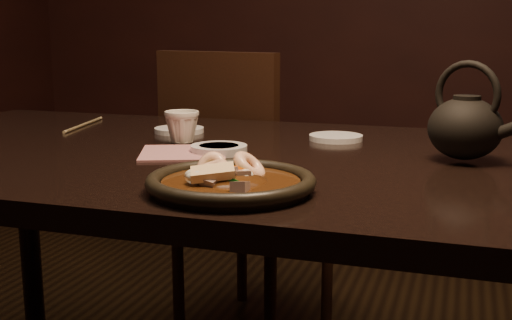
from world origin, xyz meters
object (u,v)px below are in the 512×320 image
(table, at_px, (198,186))
(plate, at_px, (231,183))
(teapot, at_px, (466,125))
(tea_cup, at_px, (182,126))
(chair, at_px, (241,188))

(table, bearing_deg, plate, -58.54)
(plate, relative_size, teapot, 1.41)
(tea_cup, height_order, teapot, teapot)
(table, distance_m, chair, 0.69)
(teapot, bearing_deg, chair, 161.79)
(table, relative_size, teapot, 8.85)
(chair, bearing_deg, plate, 124.69)
(plate, bearing_deg, teapot, 46.52)
(tea_cup, distance_m, teapot, 0.58)
(plate, height_order, tea_cup, tea_cup)
(chair, relative_size, tea_cup, 12.49)
(table, xyz_separation_m, tea_cup, (-0.06, 0.06, 0.11))
(chair, relative_size, teapot, 5.14)
(chair, height_order, tea_cup, chair)
(table, bearing_deg, teapot, 4.70)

